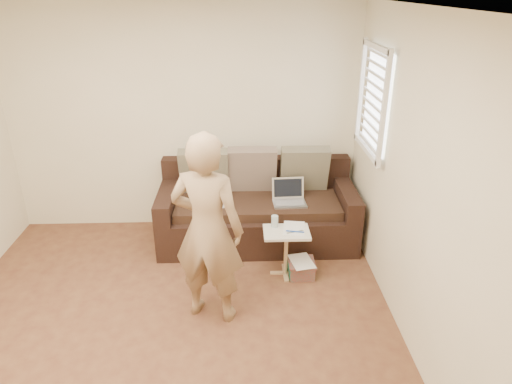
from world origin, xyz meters
TOP-DOWN VIEW (x-y plane):
  - floor at (0.00, 0.00)m, footprint 4.50×4.50m
  - ceiling at (0.00, 0.00)m, footprint 4.50×4.50m
  - wall_back at (0.00, 2.25)m, footprint 4.00×0.00m
  - wall_right at (2.00, 0.00)m, footprint 0.00×4.50m
  - window_blinds at (1.95, 1.50)m, footprint 0.12×0.88m
  - sofa at (0.83, 1.77)m, footprint 2.20×0.95m
  - pillow_left at (0.23, 1.97)m, footprint 0.55×0.29m
  - pillow_mid at (0.78, 2.00)m, footprint 0.55×0.27m
  - pillow_right at (1.38, 2.00)m, footprint 0.55×0.28m
  - laptop_silver at (1.18, 1.64)m, footprint 0.37×0.28m
  - laptop_white at (0.32, 1.63)m, footprint 0.40×0.35m
  - person at (0.36, 0.47)m, footprint 0.72×0.59m
  - side_table at (1.09, 1.06)m, footprint 0.46×0.32m
  - drinking_glass at (0.98, 1.16)m, footprint 0.07×0.07m
  - scissors at (1.17, 1.04)m, footprint 0.19×0.12m
  - paper_on_table at (1.17, 1.11)m, footprint 0.25×0.33m
  - striped_box at (1.25, 1.03)m, footprint 0.27×0.27m

SIDE VIEW (x-z plane):
  - floor at x=0.00m, z-range 0.00..0.00m
  - striped_box at x=1.25m, z-range 0.00..0.17m
  - side_table at x=1.09m, z-range 0.00..0.50m
  - sofa at x=0.83m, z-range 0.00..0.85m
  - paper_on_table at x=1.17m, z-range 0.50..0.51m
  - scissors at x=1.17m, z-range 0.50..0.52m
  - laptop_silver at x=1.18m, z-range 0.40..0.64m
  - laptop_white at x=0.32m, z-range 0.40..0.64m
  - drinking_glass at x=0.98m, z-range 0.50..0.62m
  - pillow_left at x=0.23m, z-range 0.51..1.07m
  - pillow_mid at x=0.78m, z-range 0.51..1.07m
  - pillow_right at x=1.38m, z-range 0.51..1.07m
  - person at x=0.36m, z-range 0.00..1.72m
  - wall_back at x=0.00m, z-range -0.70..3.30m
  - wall_right at x=2.00m, z-range -0.95..3.55m
  - window_blinds at x=1.95m, z-range 1.16..2.24m
  - ceiling at x=0.00m, z-range 2.60..2.60m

